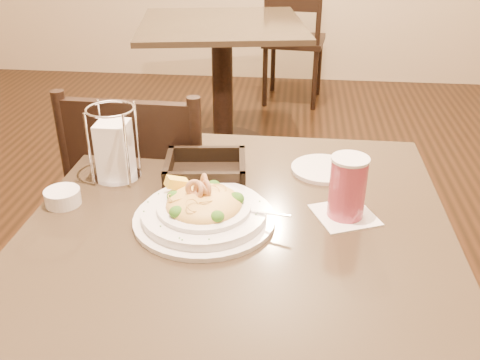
# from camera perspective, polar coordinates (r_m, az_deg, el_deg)

# --- Properties ---
(main_table) EXTENTS (0.90, 0.90, 0.76)m
(main_table) POSITION_cam_1_polar(r_m,az_deg,el_deg) (1.30, -0.10, -12.98)
(main_table) COLOR black
(main_table) RESTS_ON ground
(background_table) EXTENTS (1.04, 1.04, 0.76)m
(background_table) POSITION_cam_1_polar(r_m,az_deg,el_deg) (3.16, -1.91, 12.20)
(background_table) COLOR black
(background_table) RESTS_ON ground
(dining_chair_near) EXTENTS (0.43, 0.43, 0.93)m
(dining_chair_near) POSITION_cam_1_polar(r_m,az_deg,el_deg) (1.70, -9.42, -3.50)
(dining_chair_near) COLOR black
(dining_chair_near) RESTS_ON ground
(dining_chair_far) EXTENTS (0.46, 0.46, 0.93)m
(dining_chair_far) POSITION_cam_1_polar(r_m,az_deg,el_deg) (3.98, 5.75, 15.07)
(dining_chair_far) COLOR black
(dining_chair_far) RESTS_ON ground
(pasta_bowl) EXTENTS (0.34, 0.30, 0.10)m
(pasta_bowl) POSITION_cam_1_polar(r_m,az_deg,el_deg) (1.13, -3.86, -3.17)
(pasta_bowl) COLOR white
(pasta_bowl) RESTS_ON main_table
(drink_glass) EXTENTS (0.16, 0.16, 0.14)m
(drink_glass) POSITION_cam_1_polar(r_m,az_deg,el_deg) (1.15, 11.40, -0.82)
(drink_glass) COLOR white
(drink_glass) RESTS_ON main_table
(bread_basket) EXTENTS (0.21, 0.18, 0.05)m
(bread_basket) POSITION_cam_1_polar(r_m,az_deg,el_deg) (1.31, -3.69, 0.90)
(bread_basket) COLOR black
(bread_basket) RESTS_ON main_table
(napkin_caddy) EXTENTS (0.12, 0.12, 0.18)m
(napkin_caddy) POSITION_cam_1_polar(r_m,az_deg,el_deg) (1.32, -13.23, 3.29)
(napkin_caddy) COLOR silver
(napkin_caddy) RESTS_ON main_table
(side_plate) EXTENTS (0.16, 0.16, 0.01)m
(side_plate) POSITION_cam_1_polar(r_m,az_deg,el_deg) (1.37, 8.86, 1.16)
(side_plate) COLOR white
(side_plate) RESTS_ON main_table
(butter_ramekin) EXTENTS (0.10, 0.10, 0.03)m
(butter_ramekin) POSITION_cam_1_polar(r_m,az_deg,el_deg) (1.26, -18.39, -1.75)
(butter_ramekin) COLOR white
(butter_ramekin) RESTS_ON main_table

